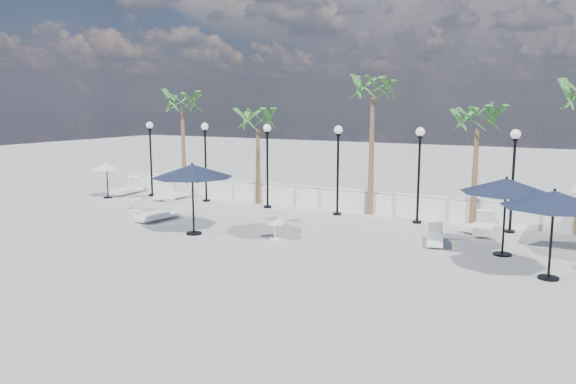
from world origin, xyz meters
The scene contains 26 objects.
ground centered at (0.00, 0.00, 0.00)m, with size 100.00×100.00×0.00m, color #9C9B97.
balustrade centered at (0.00, 7.50, 0.47)m, with size 26.00×0.30×1.01m.
lamppost_0 centered at (-10.50, 6.50, 2.49)m, with size 0.36×0.36×3.84m.
lamppost_1 centered at (-7.00, 6.50, 2.49)m, with size 0.36×0.36×3.84m.
lamppost_2 centered at (-3.50, 6.50, 2.49)m, with size 0.36×0.36×3.84m.
lamppost_3 centered at (0.00, 6.50, 2.49)m, with size 0.36×0.36×3.84m.
lamppost_4 centered at (3.50, 6.50, 2.49)m, with size 0.36×0.36×3.84m.
lamppost_5 centered at (7.00, 6.50, 2.49)m, with size 0.36×0.36×3.84m.
palm_0 centered at (-9.00, 7.30, 4.53)m, with size 2.60×2.60×5.50m.
palm_1 centered at (-4.50, 7.30, 3.75)m, with size 2.60×2.60×4.70m.
palm_2 centered at (1.20, 7.30, 5.12)m, with size 2.60×2.60×6.10m.
palm_3 centered at (5.50, 7.30, 3.95)m, with size 2.60×2.60×4.90m.
lounger_0 centered at (-12.00, 6.22, 0.26)m, with size 0.94×2.11×0.76m.
lounger_1 centered at (-8.79, 6.22, 0.23)m, with size 0.65×1.88×0.70m.
lounger_2 centered at (-9.07, 6.22, 0.26)m, with size 0.96×2.15×0.78m.
lounger_3 centered at (-6.04, 1.93, 0.26)m, with size 0.86×2.11×0.77m.
lounger_4 centered at (5.00, 3.41, 0.21)m, with size 0.90×1.74×0.62m.
lounger_5 centered at (5.97, 6.22, 0.22)m, with size 1.20×1.79×0.64m.
lounger_6 centered at (6.17, 5.82, 0.24)m, with size 0.84×1.96×0.71m.
side_table_0 centered at (-8.42, 3.11, 0.32)m, with size 0.54×0.54×0.53m.
side_table_1 centered at (-1.55, 4.13, 0.33)m, with size 0.56×0.56×0.55m.
side_table_2 centered at (-0.18, 1.43, 0.34)m, with size 0.58×0.58×0.57m.
parasol_navy_left centered at (-3.16, 0.64, 2.33)m, with size 3.00×3.00×2.64m.
parasol_navy_mid centered at (7.23, 3.05, 2.22)m, with size 2.82×2.82×2.53m.
parasol_navy_right centered at (8.71, 1.07, 2.21)m, with size 2.81×2.81×2.52m.
parasol_cream_small centered at (-12.00, 4.90, 1.61)m, with size 1.53×1.53×1.88m.
Camera 1 is at (9.58, -15.35, 4.77)m, focal length 35.00 mm.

